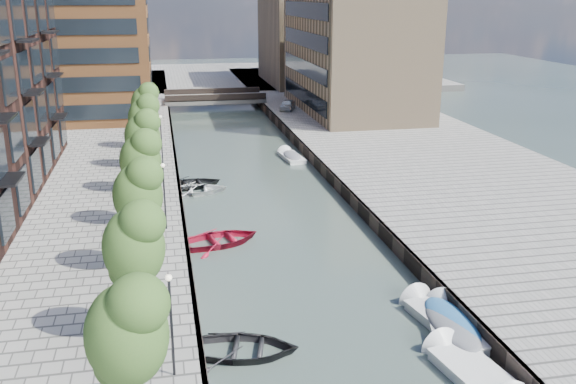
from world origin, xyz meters
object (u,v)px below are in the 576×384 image
object	(u,v)px
tree_2	(138,191)
motorboat_1	(450,326)
sloop_3	(195,193)
sloop_1	(242,354)
sloop_2	(219,244)
motorboat_2	(472,374)
car	(288,105)
tree_6	(145,102)
motorboat_4	(290,157)
tree_1	(133,242)
motorboat_3	(444,320)
tree_3	(140,157)
tree_4	(142,134)
sloop_4	(190,187)
bridge	(214,98)
tree_5	(144,116)
tree_0	(126,328)

from	to	relation	value
tree_2	motorboat_1	bearing A→B (deg)	-27.97
sloop_3	motorboat_1	bearing A→B (deg)	-157.66
sloop_1	sloop_2	distance (m)	12.79
motorboat_2	car	distance (m)	56.46
tree_6	motorboat_4	bearing A→B (deg)	-11.23
tree_1	motorboat_3	xyz separation A→B (m)	(13.76, 0.23, -5.08)
tree_3	motorboat_2	world-z (taller)	tree_3
tree_4	sloop_4	distance (m)	7.36
tree_2	motorboat_4	xyz separation A→B (m)	(13.02, 25.42, -5.13)
bridge	tree_3	world-z (taller)	tree_3
tree_2	motorboat_3	xyz separation A→B (m)	(13.76, -6.77, -5.08)
bridge	sloop_3	size ratio (longest dim) A/B	2.63
bridge	sloop_1	xyz separation A→B (m)	(-4.32, -61.45, -1.39)
sloop_2	motorboat_2	xyz separation A→B (m)	(8.60, -16.31, 0.11)
tree_3	motorboat_4	distance (m)	23.13
motorboat_2	motorboat_4	world-z (taller)	motorboat_2
tree_6	car	xyz separation A→B (m)	(16.73, 17.36, -3.67)
tree_3	sloop_1	xyz separation A→B (m)	(4.18, -14.45, -5.31)
bridge	motorboat_3	distance (m)	61.01
tree_5	sloop_2	distance (m)	17.12
tree_0	sloop_2	distance (m)	20.54
tree_5	tree_6	xyz separation A→B (m)	(0.00, 7.00, 0.00)
tree_2	tree_3	xyz separation A→B (m)	(0.00, 7.00, 0.00)
tree_4	tree_6	bearing A→B (deg)	90.00
tree_1	tree_3	distance (m)	14.00
tree_1	tree_2	distance (m)	7.00
motorboat_1	tree_6	bearing A→B (deg)	111.31
motorboat_1	bridge	bearing A→B (deg)	94.92
sloop_3	car	bearing A→B (deg)	-25.18
motorboat_3	sloop_4	bearing A→B (deg)	112.92
tree_2	sloop_3	bearing A→B (deg)	77.36
sloop_4	motorboat_3	size ratio (longest dim) A/B	0.85
tree_1	tree_0	bearing A→B (deg)	-90.00
tree_0	tree_3	world-z (taller)	same
tree_2	tree_3	size ratio (longest dim) A/B	1.00
tree_0	car	bearing A→B (deg)	74.26
tree_6	sloop_4	bearing A→B (deg)	-71.75
tree_2	motorboat_2	world-z (taller)	tree_2
car	tree_2	bearing A→B (deg)	-87.64
tree_0	motorboat_1	bearing A→B (deg)	25.89
motorboat_4	sloop_4	bearing A→B (deg)	-141.95
tree_0	sloop_3	distance (m)	30.87
tree_5	sloop_4	bearing A→B (deg)	-43.31
tree_0	motorboat_2	size ratio (longest dim) A/B	1.01
tree_6	sloop_4	world-z (taller)	tree_6
motorboat_1	motorboat_3	world-z (taller)	motorboat_3
tree_2	tree_4	bearing A→B (deg)	90.00
motorboat_3	sloop_2	bearing A→B (deg)	127.58
tree_2	sloop_1	bearing A→B (deg)	-60.68
tree_6	motorboat_3	xyz separation A→B (m)	(13.76, -34.77, -5.08)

